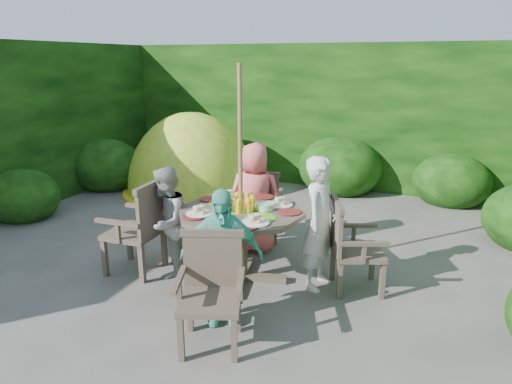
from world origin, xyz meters
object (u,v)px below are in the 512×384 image
at_px(garden_chair_right, 350,245).
at_px(dome_tent, 193,190).
at_px(parasol_pole, 241,178).
at_px(child_front, 222,257).
at_px(child_back, 255,198).
at_px(child_left, 167,222).
at_px(child_right, 320,224).
at_px(garden_chair_left, 140,227).
at_px(patio_table, 241,221).
at_px(garden_chair_front, 211,289).
at_px(garden_chair_back, 260,204).

xyz_separation_m(garden_chair_right, dome_tent, (-3.27, 2.54, -0.47)).
xyz_separation_m(parasol_pole, child_front, (0.17, -0.78, -0.49)).
bearing_deg(child_front, child_back, 80.08).
bearing_deg(child_left, child_right, 86.99).
bearing_deg(child_front, garden_chair_left, 134.37).
height_order(child_right, child_left, child_right).
distance_m(garden_chair_left, child_left, 0.30).
bearing_deg(patio_table, garden_chair_front, -78.46).
height_order(garden_chair_left, garden_chair_back, garden_chair_left).
relative_size(garden_chair_left, garden_chair_front, 1.11).
height_order(garden_chair_right, garden_chair_back, garden_chair_back).
distance_m(parasol_pole, dome_tent, 3.69).
relative_size(child_right, child_front, 1.11).
height_order(child_right, dome_tent, dome_tent).
xyz_separation_m(garden_chair_right, child_left, (-1.86, -0.39, 0.11)).
bearing_deg(child_back, patio_table, 85.79).
bearing_deg(parasol_pole, dome_tent, 128.50).
xyz_separation_m(parasol_pole, dome_tent, (-2.19, 2.76, -1.10)).
xyz_separation_m(garden_chair_front, child_left, (-1.01, 0.91, 0.12)).
relative_size(child_right, dome_tent, 0.48).
bearing_deg(child_back, dome_tent, -61.23).
bearing_deg(garden_chair_right, child_left, 79.90).
bearing_deg(patio_table, garden_chair_right, 11.61).
height_order(child_front, dome_tent, dome_tent).
bearing_deg(child_back, garden_chair_back, -95.28).
xyz_separation_m(parasol_pole, garden_chair_front, (0.22, -1.08, -0.63)).
distance_m(patio_table, child_front, 0.80).
height_order(patio_table, child_front, child_front).
xyz_separation_m(parasol_pole, garden_chair_right, (1.08, 0.22, -0.63)).
distance_m(garden_chair_right, child_back, 1.38).
height_order(child_left, dome_tent, dome_tent).
relative_size(patio_table, garden_chair_right, 1.77).
distance_m(garden_chair_back, garden_chair_front, 2.20).
xyz_separation_m(patio_table, garden_chair_front, (0.22, -1.08, -0.18)).
xyz_separation_m(patio_table, child_right, (0.78, 0.17, 0.03)).
bearing_deg(garden_chair_right, parasol_pole, 79.61).
distance_m(patio_table, child_back, 0.80).
xyz_separation_m(parasol_pole, child_back, (-0.17, 0.78, -0.44)).
bearing_deg(child_left, child_back, 131.99).
bearing_deg(garden_chair_back, child_right, 123.06).
bearing_deg(child_back, garden_chair_left, 32.09).
xyz_separation_m(child_right, child_back, (-0.95, 0.61, -0.02)).
bearing_deg(garden_chair_front, garden_chair_right, 36.06).
height_order(garden_chair_front, child_front, child_front).
bearing_deg(garden_chair_front, patio_table, 80.87).
relative_size(garden_chair_back, child_right, 0.67).
bearing_deg(child_right, parasol_pole, 109.96).
relative_size(garden_chair_right, child_front, 0.73).
relative_size(garden_chair_right, garden_chair_front, 1.01).
xyz_separation_m(patio_table, child_back, (-0.18, 0.78, 0.01)).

